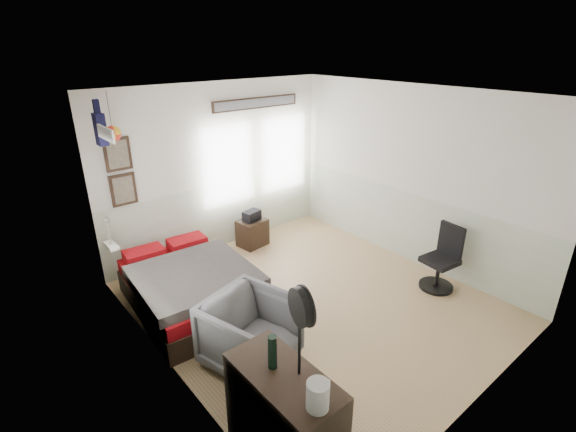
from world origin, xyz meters
name	(u,v)px	position (x,y,z in m)	size (l,w,h in m)	color
ground_plane	(313,302)	(0.00, 0.00, -0.01)	(4.00, 4.50, 0.01)	tan
room_shell	(301,186)	(-0.08, 0.19, 1.61)	(4.02, 4.52, 2.71)	silver
wall_decor	(155,134)	(-1.10, 1.96, 2.10)	(3.55, 1.32, 1.44)	#38261D
bed	(190,287)	(-1.30, 0.95, 0.30)	(1.48, 1.99, 0.61)	black
dresser	(284,418)	(-1.74, -1.51, 0.45)	(0.48, 1.00, 0.90)	black
armchair	(250,332)	(-1.29, -0.41, 0.40)	(0.84, 0.87, 0.79)	#5A5A5D
nightstand	(252,233)	(0.36, 1.90, 0.23)	(0.46, 0.37, 0.46)	black
task_chair	(442,263)	(1.64, -0.88, 0.38)	(0.47, 0.47, 0.94)	black
kettle	(318,395)	(-1.76, -1.90, 1.01)	(0.19, 0.16, 0.22)	silver
bottle	(272,352)	(-1.75, -1.40, 1.05)	(0.07, 0.07, 0.29)	black
stand_fan	(301,308)	(-1.63, -1.58, 1.49)	(0.16, 0.31, 0.76)	black
black_bag	(252,216)	(0.36, 1.90, 0.54)	(0.29, 0.19, 0.17)	black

